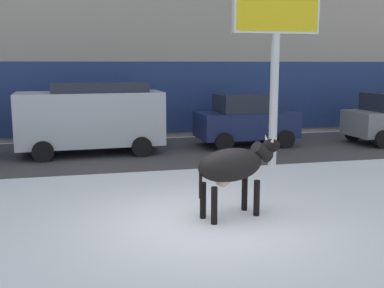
# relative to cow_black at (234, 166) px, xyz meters

# --- Properties ---
(ground_plane) EXTENTS (120.00, 120.00, 0.00)m
(ground_plane) POSITION_rel_cow_black_xyz_m (-0.61, -0.22, -0.99)
(ground_plane) COLOR white
(road_strip) EXTENTS (60.00, 5.60, 0.01)m
(road_strip) POSITION_rel_cow_black_xyz_m (-0.61, 6.96, -0.99)
(road_strip) COLOR #423F3F
(road_strip) RESTS_ON ground
(cow_black) EXTENTS (1.93, 0.98, 1.54)m
(cow_black) POSITION_rel_cow_black_xyz_m (0.00, 0.00, 0.00)
(cow_black) COLOR black
(cow_black) RESTS_ON ground
(billboard) EXTENTS (2.52, 0.24, 5.56)m
(billboard) POSITION_rel_cow_black_xyz_m (2.59, 4.16, 3.32)
(billboard) COLOR silver
(billboard) RESTS_ON ground
(car_silver_van) EXTENTS (4.68, 2.28, 2.32)m
(car_silver_van) POSITION_rel_cow_black_xyz_m (-2.47, 7.16, 0.25)
(car_silver_van) COLOR #B7BABF
(car_silver_van) RESTS_ON ground
(car_navy_hatchback) EXTENTS (3.57, 2.05, 1.86)m
(car_navy_hatchback) POSITION_rel_cow_black_xyz_m (2.92, 7.41, -0.07)
(car_navy_hatchback) COLOR #19234C
(car_navy_hatchback) RESTS_ON ground
(pedestrian_by_cars) EXTENTS (0.36, 0.24, 1.73)m
(pedestrian_by_cars) POSITION_rel_cow_black_xyz_m (-0.42, 9.79, -0.11)
(pedestrian_by_cars) COLOR #282833
(pedestrian_by_cars) RESTS_ON ground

